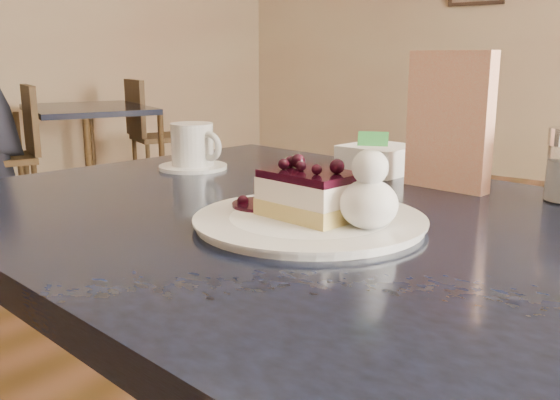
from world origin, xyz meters
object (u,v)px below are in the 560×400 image
Objects in this scene: coffee_set at (193,148)px; cheesecake_slice at (310,195)px; main_table at (334,274)px; bg_table_far_left at (94,197)px; dessert_plate at (310,221)px.

cheesecake_slice is at bearing -25.93° from coffee_set.
bg_table_far_left is (-3.27, 1.91, -0.68)m from main_table.
bg_table_far_left is at bearing 148.14° from coffee_set.
cheesecake_slice reaches higher than bg_table_far_left.
cheesecake_slice reaches higher than main_table.
coffee_set is (-0.45, 0.22, -0.00)m from cheesecake_slice.
dessert_plate is 0.04m from cheesecake_slice.
cheesecake_slice is at bearing -8.04° from bg_table_far_left.
dessert_plate reaches higher than main_table.
coffee_set is (-0.46, 0.17, 0.13)m from main_table.
main_table is 4.46× the size of dessert_plate.
dessert_plate is 2.23× the size of cheesecake_slice.
cheesecake_slice is at bearing 0.00° from dessert_plate.
bg_table_far_left is at bearing 156.36° from cheesecake_slice.
main_table is 0.51m from coffee_set.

